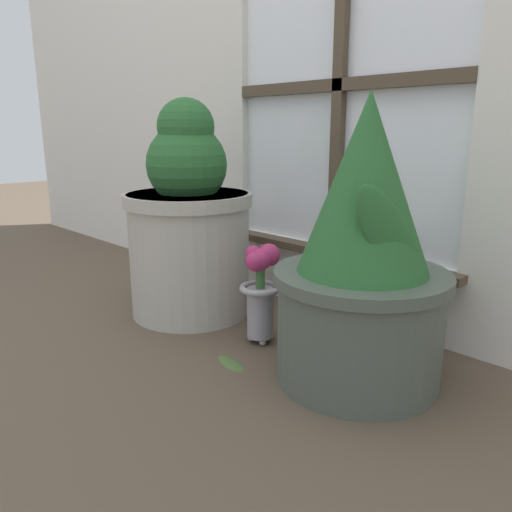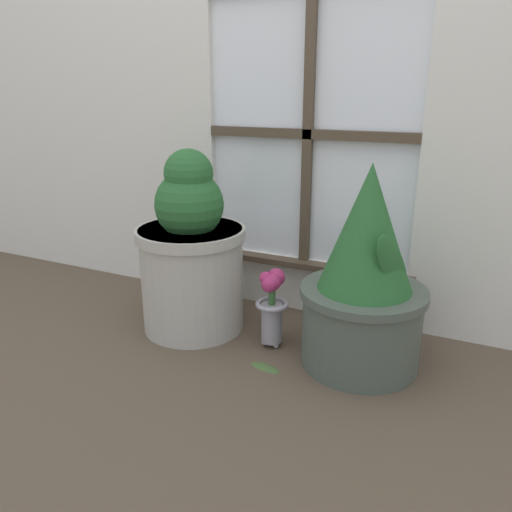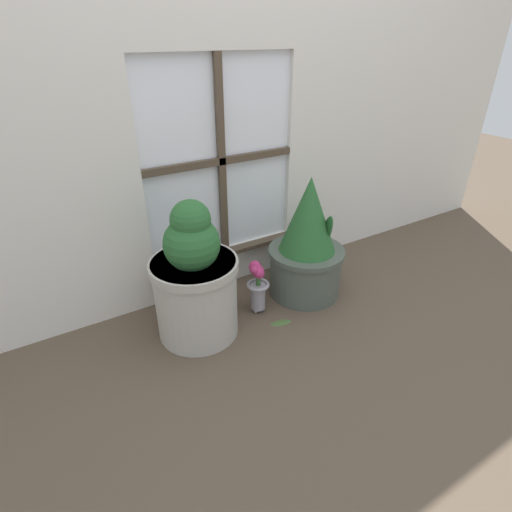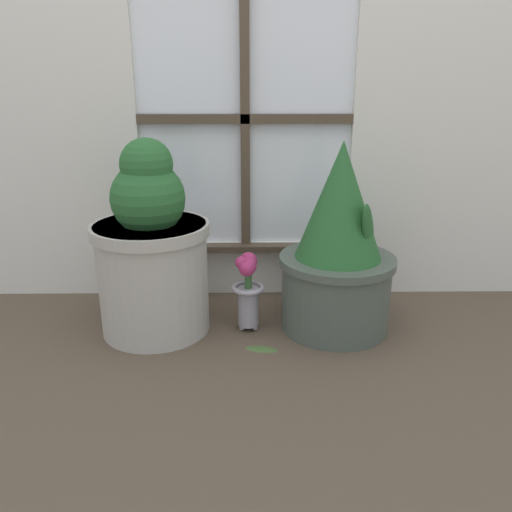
# 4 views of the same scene
# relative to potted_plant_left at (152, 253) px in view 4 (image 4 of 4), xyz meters

# --- Properties ---
(ground_plane) EXTENTS (10.00, 10.00, 0.00)m
(ground_plane) POSITION_rel_potted_plant_left_xyz_m (0.32, -0.16, -0.29)
(ground_plane) COLOR brown
(potted_plant_left) EXTENTS (0.40, 0.40, 0.68)m
(potted_plant_left) POSITION_rel_potted_plant_left_xyz_m (0.00, 0.00, 0.00)
(potted_plant_left) COLOR #B7B2A8
(potted_plant_left) RESTS_ON ground_plane
(potted_plant_right) EXTENTS (0.41, 0.41, 0.67)m
(potted_plant_right) POSITION_rel_potted_plant_left_xyz_m (0.65, 0.01, 0.00)
(potted_plant_right) COLOR #4C564C
(potted_plant_right) RESTS_ON ground_plane
(flower_vase) EXTENTS (0.12, 0.12, 0.28)m
(flower_vase) POSITION_rel_potted_plant_left_xyz_m (0.33, -0.01, -0.13)
(flower_vase) COLOR #99939E
(flower_vase) RESTS_ON ground_plane
(fallen_leaf) EXTENTS (0.12, 0.07, 0.01)m
(fallen_leaf) POSITION_rel_potted_plant_left_xyz_m (0.38, -0.16, -0.29)
(fallen_leaf) COLOR #476633
(fallen_leaf) RESTS_ON ground_plane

